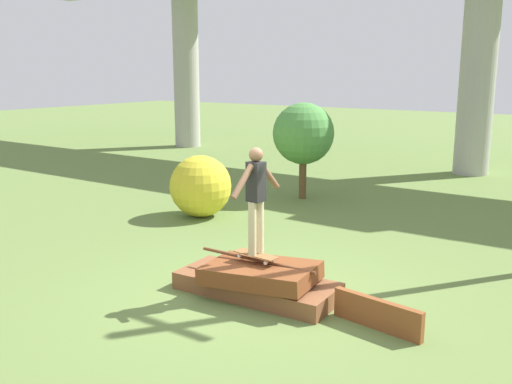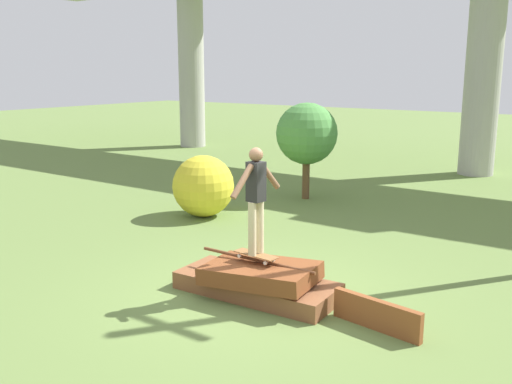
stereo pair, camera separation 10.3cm
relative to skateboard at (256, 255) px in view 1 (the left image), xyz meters
name	(u,v)px [view 1 (the left image)]	position (x,y,z in m)	size (l,w,h in m)	color
ground_plane	(256,294)	(-0.02, 0.05, -0.64)	(80.00, 80.00, 0.00)	olive
scrap_pile	(258,281)	(0.02, 0.01, -0.40)	(2.50, 1.21, 0.57)	brown
scrap_plank_loose	(377,314)	(1.93, -0.02, -0.44)	(1.28, 0.29, 0.40)	brown
skateboard	(256,255)	(0.00, 0.00, 0.00)	(0.74, 0.28, 0.09)	brown
skater	(256,194)	(0.00, 0.00, 0.92)	(0.24, 1.06, 1.58)	#C6B78E
tree_behind_left	(303,134)	(-2.72, 6.15, 1.06)	(1.58, 1.58, 2.50)	brown
bush_yellow_flowering	(201,186)	(-3.72, 3.19, 0.07)	(1.42, 1.42, 1.42)	gold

